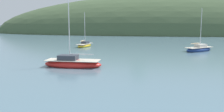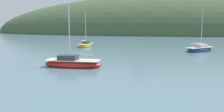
# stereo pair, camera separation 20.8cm
# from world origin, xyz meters

# --- Properties ---
(far_shoreline_hill) EXTENTS (150.00, 36.00, 32.42)m
(far_shoreline_hill) POSITION_xyz_m (25.06, 85.80, 0.10)
(far_shoreline_hill) COLOR #425638
(far_shoreline_hill) RESTS_ON ground
(sailboat_navy_dinghy) EXTENTS (5.50, 4.75, 7.09)m
(sailboat_navy_dinghy) POSITION_xyz_m (12.98, 34.43, 0.35)
(sailboat_navy_dinghy) COLOR navy
(sailboat_navy_dinghy) RESTS_ON ground
(sailboat_blue_center) EXTENTS (2.76, 5.02, 6.59)m
(sailboat_blue_center) POSITION_xyz_m (-6.87, 39.24, 0.32)
(sailboat_blue_center) COLOR gold
(sailboat_blue_center) RESTS_ON ground
(sailboat_grey_yawl) EXTENTS (6.51, 2.60, 8.71)m
(sailboat_grey_yawl) POSITION_xyz_m (-4.33, 19.63, 0.39)
(sailboat_grey_yawl) COLOR red
(sailboat_grey_yawl) RESTS_ON ground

